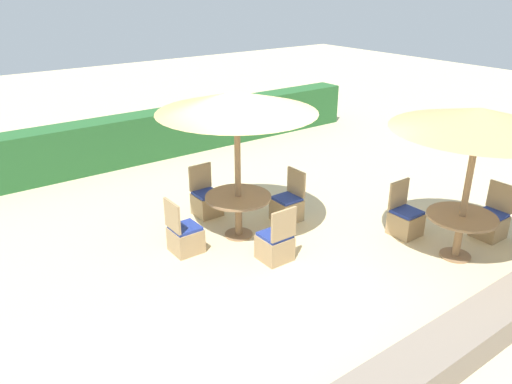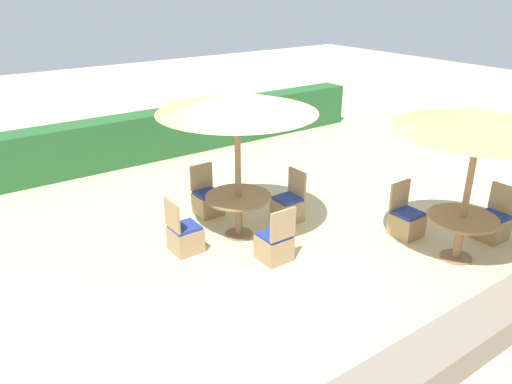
% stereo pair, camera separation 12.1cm
% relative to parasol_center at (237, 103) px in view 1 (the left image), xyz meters
% --- Properties ---
extents(ground_plane, '(40.00, 40.00, 0.00)m').
position_rel_parasol_center_xyz_m(ground_plane, '(0.11, -0.95, -2.31)').
color(ground_plane, beige).
extents(hedge_row, '(13.00, 0.70, 1.12)m').
position_rel_parasol_center_xyz_m(hedge_row, '(0.11, 4.61, -1.75)').
color(hedge_row, '#28602D').
rests_on(hedge_row, ground_plane).
extents(stone_border, '(10.00, 0.56, 0.41)m').
position_rel_parasol_center_xyz_m(stone_border, '(0.11, -3.97, -2.10)').
color(stone_border, gray).
rests_on(stone_border, ground_plane).
extents(parasol_center, '(2.54, 2.54, 2.48)m').
position_rel_parasol_center_xyz_m(parasol_center, '(0.00, 0.00, 0.00)').
color(parasol_center, '#93704C').
rests_on(parasol_center, ground_plane).
extents(round_table_center, '(1.11, 1.11, 0.74)m').
position_rel_parasol_center_xyz_m(round_table_center, '(-0.00, -0.00, -1.72)').
color(round_table_center, '#93704C').
rests_on(round_table_center, ground_plane).
extents(patio_chair_center_east, '(0.46, 0.46, 0.93)m').
position_rel_parasol_center_xyz_m(patio_chair_center_east, '(1.06, -0.03, -2.04)').
color(patio_chair_center_east, tan).
rests_on(patio_chair_center_east, ground_plane).
extents(patio_chair_center_west, '(0.46, 0.46, 0.93)m').
position_rel_parasol_center_xyz_m(patio_chair_center_west, '(-1.01, 0.06, -2.04)').
color(patio_chair_center_west, tan).
rests_on(patio_chair_center_west, ground_plane).
extents(patio_chair_center_north, '(0.46, 0.46, 0.93)m').
position_rel_parasol_center_xyz_m(patio_chair_center_north, '(-0.00, 1.04, -2.04)').
color(patio_chair_center_north, tan).
rests_on(patio_chair_center_north, ground_plane).
extents(patio_chair_center_south, '(0.46, 0.46, 0.93)m').
position_rel_parasol_center_xyz_m(patio_chair_center_south, '(0.00, -1.00, -2.04)').
color(patio_chair_center_south, tan).
rests_on(patio_chair_center_south, ground_plane).
extents(parasol_front_right, '(2.51, 2.51, 2.40)m').
position_rel_parasol_center_xyz_m(parasol_front_right, '(2.36, -2.63, -0.08)').
color(parasol_front_right, '#93704C').
rests_on(parasol_front_right, ground_plane).
extents(round_table_front_right, '(1.06, 1.06, 0.72)m').
position_rel_parasol_center_xyz_m(round_table_front_right, '(2.36, -2.63, -1.74)').
color(round_table_front_right, '#93704C').
rests_on(round_table_front_right, ground_plane).
extents(patio_chair_front_right_north, '(0.46, 0.46, 0.93)m').
position_rel_parasol_center_xyz_m(patio_chair_front_right_north, '(2.32, -1.66, -2.04)').
color(patio_chair_front_right_north, tan).
rests_on(patio_chair_front_right_north, ground_plane).
extents(patio_chair_front_right_east, '(0.46, 0.46, 0.93)m').
position_rel_parasol_center_xyz_m(patio_chair_front_right_east, '(3.41, -2.57, -2.04)').
color(patio_chair_front_right_east, tan).
rests_on(patio_chair_front_right_east, ground_plane).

